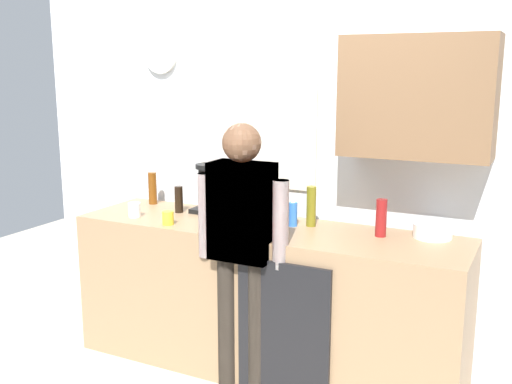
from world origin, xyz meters
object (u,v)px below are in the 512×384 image
at_px(bottle_amber_beer, 153,188).
at_px(potted_plant, 250,202).
at_px(bottle_green_wine, 229,205).
at_px(dish_soap, 293,214).
at_px(person_at_sink, 242,237).
at_px(bottle_red_vinegar, 381,218).
at_px(person_guest, 242,237).
at_px(bottle_dark_sauce, 179,199).
at_px(coffee_maker, 211,190).
at_px(cup_yellow_cup, 168,218).
at_px(bottle_olive_oil, 311,206).
at_px(mixing_bowl, 433,231).
at_px(cup_white_mug, 134,210).

xyz_separation_m(bottle_amber_beer, potted_plant, (0.86, -0.15, 0.02)).
relative_size(bottle_green_wine, dish_soap, 1.67).
relative_size(bottle_green_wine, person_at_sink, 0.19).
bearing_deg(person_at_sink, bottle_amber_beer, 163.53).
relative_size(bottle_red_vinegar, person_guest, 0.14).
bearing_deg(potted_plant, person_guest, -69.41).
distance_m(bottle_dark_sauce, person_guest, 0.79).
height_order(bottle_green_wine, person_at_sink, person_at_sink).
xyz_separation_m(coffee_maker, cup_yellow_cup, (-0.06, -0.43, -0.10)).
relative_size(bottle_amber_beer, cup_yellow_cup, 2.71).
bearing_deg(person_at_sink, person_guest, 0.00).
relative_size(bottle_olive_oil, potted_plant, 1.09).
xyz_separation_m(bottle_amber_beer, dish_soap, (1.14, -0.12, -0.04)).
bearing_deg(dish_soap, potted_plant, -173.40).
relative_size(bottle_amber_beer, mixing_bowl, 1.05).
bearing_deg(bottle_olive_oil, bottle_red_vinegar, -4.43).
relative_size(bottle_green_wine, person_guest, 0.19).
bearing_deg(bottle_green_wine, mixing_bowl, 18.01).
bearing_deg(bottle_amber_beer, cup_yellow_cup, -45.07).
distance_m(bottle_amber_beer, person_at_sink, 1.12).
distance_m(bottle_red_vinegar, cup_yellow_cup, 1.30).
bearing_deg(bottle_olive_oil, dish_soap, -153.35).
bearing_deg(dish_soap, bottle_green_wine, -141.78).
xyz_separation_m(bottle_green_wine, bottle_red_vinegar, (0.86, 0.26, -0.04)).
bearing_deg(potted_plant, cup_white_mug, -163.48).
height_order(cup_white_mug, potted_plant, potted_plant).
relative_size(mixing_bowl, person_guest, 0.14).
height_order(coffee_maker, cup_yellow_cup, coffee_maker).
distance_m(bottle_olive_oil, cup_yellow_cup, 0.89).
relative_size(bottle_olive_oil, bottle_amber_beer, 1.09).
bearing_deg(potted_plant, person_at_sink, -69.41).
distance_m(bottle_red_vinegar, potted_plant, 0.83).
xyz_separation_m(bottle_red_vinegar, person_guest, (-0.69, -0.41, -0.10)).
relative_size(bottle_olive_oil, bottle_red_vinegar, 1.14).
bearing_deg(bottle_green_wine, bottle_olive_oil, 35.69).
bearing_deg(bottle_dark_sauce, bottle_amber_beer, 157.17).
distance_m(bottle_dark_sauce, person_at_sink, 0.79).
relative_size(bottle_red_vinegar, dish_soap, 1.22).
xyz_separation_m(person_at_sink, person_guest, (0.00, 0.00, 0.00)).
distance_m(coffee_maker, bottle_green_wine, 0.49).
relative_size(bottle_olive_oil, cup_yellow_cup, 2.94).
bearing_deg(coffee_maker, bottle_amber_beer, 179.05).
relative_size(cup_yellow_cup, dish_soap, 0.47).
bearing_deg(person_guest, person_at_sink, -0.00).
xyz_separation_m(bottle_amber_beer, bottle_green_wine, (0.83, -0.37, 0.03)).
xyz_separation_m(bottle_dark_sauce, cup_yellow_cup, (0.12, -0.30, -0.05)).
xyz_separation_m(cup_yellow_cup, person_guest, (0.56, -0.08, -0.03)).
height_order(bottle_olive_oil, bottle_red_vinegar, bottle_olive_oil).
distance_m(person_at_sink, person_guest, 0.00).
bearing_deg(potted_plant, bottle_olive_oil, 12.26).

